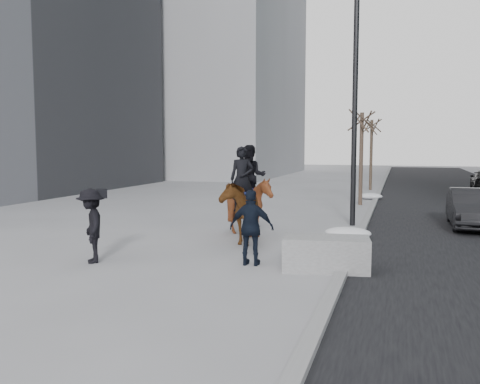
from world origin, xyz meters
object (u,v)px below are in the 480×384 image
(car_near, at_px, (472,208))
(mounted_left, at_px, (241,206))
(mounted_right, at_px, (250,200))
(planter, at_px, (326,254))

(car_near, relative_size, mounted_left, 1.45)
(mounted_right, bearing_deg, mounted_left, -89.51)
(planter, relative_size, mounted_right, 0.68)
(mounted_right, bearing_deg, car_near, 29.44)
(mounted_left, distance_m, mounted_right, 0.95)
(planter, xyz_separation_m, car_near, (3.87, 7.38, 0.28))
(car_near, height_order, mounted_right, mounted_right)
(planter, xyz_separation_m, mounted_left, (-2.81, 2.66, 0.64))
(car_near, bearing_deg, planter, -117.49)
(planter, bearing_deg, mounted_right, 128.04)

